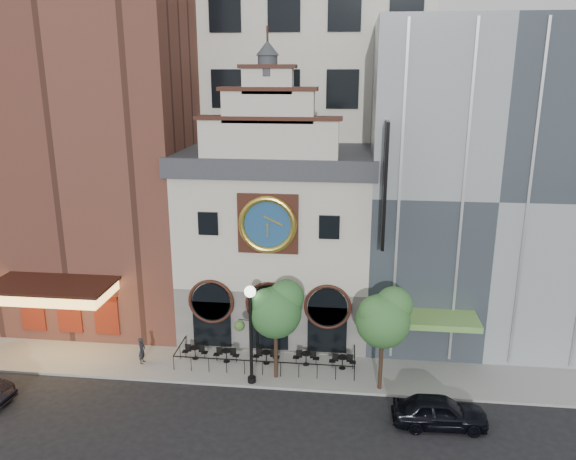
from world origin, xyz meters
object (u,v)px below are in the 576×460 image
Objects in this scene: bistro_4 at (342,361)px; pedestrian at (142,351)px; lamppost at (251,324)px; bistro_2 at (266,356)px; bistro_3 at (306,358)px; tree_right at (384,317)px; car_right at (440,411)px; tree_left at (277,308)px; bistro_0 at (195,352)px; bistro_1 at (226,355)px.

bistro_4 is 0.96× the size of pedestrian.
pedestrian is at bearing 171.35° from lamppost.
lamppost reaches higher than bistro_2.
bistro_3 is 0.27× the size of tree_right.
pedestrian is (-7.46, -0.78, 0.36)m from bistro_2.
tree_right is at bearing -93.46° from pedestrian.
tree_right is at bearing 41.23° from car_right.
car_right is at bearing -21.89° from tree_left.
bistro_2 is 10.71m from car_right.
tree_right is at bearing -10.45° from bistro_0.
car_right is 10.80m from lamppost.
tree_left is (3.28, -1.35, 3.82)m from bistro_1.
bistro_3 is (6.83, 0.03, 0.00)m from bistro_0.
bistro_0 is 1.00× the size of bistro_1.
bistro_1 is at bearing 157.63° from tree_left.
tree_right is (-2.78, 2.94, 3.68)m from car_right.
pedestrian is at bearing -176.68° from bistro_4.
tree_right reaches higher than bistro_3.
car_right is at bearing -35.26° from bistro_3.
pedestrian is at bearing -171.97° from bistro_1.
bistro_2 is at bearing 1.70° from bistro_1.
bistro_4 is 12.07m from pedestrian.
tree_right is at bearing 4.50° from lamppost.
pedestrian is 7.63m from lamppost.
bistro_2 is 0.96× the size of pedestrian.
tree_left is (0.84, -1.42, 3.82)m from bistro_2.
lamppost is at bearing -47.58° from bistro_1.
lamppost is 7.28m from tree_right.
bistro_3 is (2.40, 0.13, 0.00)m from bistro_2.
bistro_2 is 0.27× the size of lamppost.
lamppost is at bearing -150.34° from tree_left.
bistro_0 is 0.27× the size of tree_left.
bistro_2 is 1.00× the size of bistro_4.
tree_right is at bearing -41.07° from bistro_4.
car_right is at bearing -22.02° from bistro_1.
lamppost is (3.93, -2.28, 3.15)m from bistro_0.
bistro_0 and bistro_3 have the same top height.
bistro_4 is at bearing 138.93° from tree_right.
tree_right is at bearing -16.27° from bistro_2.
bistro_3 is 4.87m from lamppost.
bistro_4 is at bearing 25.24° from lamppost.
bistro_0 is 1.00× the size of bistro_2.
tree_right is (7.25, 0.22, 0.72)m from lamppost.
bistro_4 is 6.91m from car_right.
bistro_2 and bistro_3 have the same top height.
lamppost is at bearing 72.65° from car_right.
tree_right is (5.90, -0.55, 0.04)m from tree_left.
car_right is at bearing -27.27° from bistro_2.
bistro_1 is at bearing -178.30° from bistro_2.
car_right reaches higher than bistro_2.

